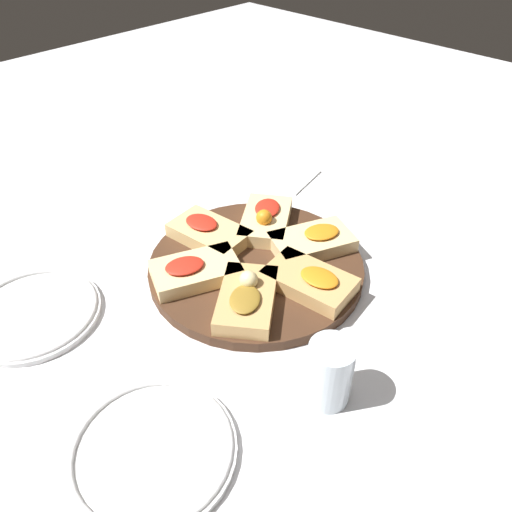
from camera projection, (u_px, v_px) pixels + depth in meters
ground_plane at (256, 270)px, 0.93m from camera, size 3.00×3.00×0.00m
serving_board at (256, 266)px, 0.92m from camera, size 0.39×0.39×0.02m
focaccia_slice_0 at (313, 241)px, 0.94m from camera, size 0.14×0.17×0.04m
focaccia_slice_1 at (266, 219)px, 0.99m from camera, size 0.16×0.17×0.05m
focaccia_slice_2 at (209, 232)px, 0.96m from camera, size 0.16×0.11×0.04m
focaccia_slice_3 at (195, 271)px, 0.87m from camera, size 0.14×0.17×0.04m
focaccia_slice_4 at (247, 298)px, 0.82m from camera, size 0.16×0.17×0.05m
focaccia_slice_5 at (310, 281)px, 0.85m from camera, size 0.16×0.11×0.04m
plate_left at (152, 450)px, 0.64m from camera, size 0.22×0.22×0.02m
plate_right at (33, 313)px, 0.83m from camera, size 0.22×0.22×0.02m
water_glass at (329, 373)px, 0.68m from camera, size 0.06×0.06×0.10m
napkin_stack at (281, 173)px, 1.20m from camera, size 0.17×0.15×0.01m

